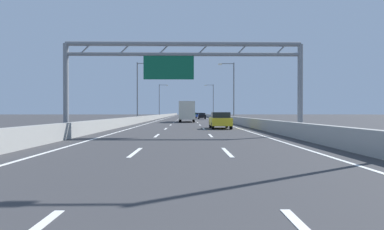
% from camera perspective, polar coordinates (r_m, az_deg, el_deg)
% --- Properties ---
extents(ground_plane, '(260.00, 260.00, 0.00)m').
position_cam_1_polar(ground_plane, '(100.18, -0.99, -0.41)').
color(ground_plane, '#38383A').
extents(lane_dash_left_1, '(0.16, 3.00, 0.01)m').
position_cam_1_polar(lane_dash_left_1, '(12.92, -9.96, -6.48)').
color(lane_dash_left_1, white).
rests_on(lane_dash_left_1, ground_plane).
extents(lane_dash_left_2, '(0.16, 3.00, 0.01)m').
position_cam_1_polar(lane_dash_left_2, '(21.82, -6.21, -3.63)').
color(lane_dash_left_2, white).
rests_on(lane_dash_left_2, ground_plane).
extents(lane_dash_left_3, '(0.16, 3.00, 0.01)m').
position_cam_1_polar(lane_dash_left_3, '(30.77, -4.65, -2.43)').
color(lane_dash_left_3, white).
rests_on(lane_dash_left_3, ground_plane).
extents(lane_dash_left_4, '(0.16, 3.00, 0.01)m').
position_cam_1_polar(lane_dash_left_4, '(39.75, -3.79, -1.77)').
color(lane_dash_left_4, white).
rests_on(lane_dash_left_4, ground_plane).
extents(lane_dash_left_5, '(0.16, 3.00, 0.01)m').
position_cam_1_polar(lane_dash_left_5, '(48.73, -3.25, -1.35)').
color(lane_dash_left_5, white).
rests_on(lane_dash_left_5, ground_plane).
extents(lane_dash_left_6, '(0.16, 3.00, 0.01)m').
position_cam_1_polar(lane_dash_left_6, '(57.72, -2.88, -1.06)').
color(lane_dash_left_6, white).
rests_on(lane_dash_left_6, ground_plane).
extents(lane_dash_left_7, '(0.16, 3.00, 0.01)m').
position_cam_1_polar(lane_dash_left_7, '(66.72, -2.61, -0.85)').
color(lane_dash_left_7, white).
rests_on(lane_dash_left_7, ground_plane).
extents(lane_dash_left_8, '(0.16, 3.00, 0.01)m').
position_cam_1_polar(lane_dash_left_8, '(75.71, -2.40, -0.69)').
color(lane_dash_left_8, white).
rests_on(lane_dash_left_8, ground_plane).
extents(lane_dash_left_9, '(0.16, 3.00, 0.01)m').
position_cam_1_polar(lane_dash_left_9, '(84.71, -2.24, -0.57)').
color(lane_dash_left_9, white).
rests_on(lane_dash_left_9, ground_plane).
extents(lane_dash_left_10, '(0.16, 3.00, 0.01)m').
position_cam_1_polar(lane_dash_left_10, '(93.70, -2.10, -0.46)').
color(lane_dash_left_10, white).
rests_on(lane_dash_left_10, ground_plane).
extents(lane_dash_left_11, '(0.16, 3.00, 0.01)m').
position_cam_1_polar(lane_dash_left_11, '(102.70, -1.99, -0.38)').
color(lane_dash_left_11, white).
rests_on(lane_dash_left_11, ground_plane).
extents(lane_dash_left_12, '(0.16, 3.00, 0.01)m').
position_cam_1_polar(lane_dash_left_12, '(111.70, -1.90, -0.31)').
color(lane_dash_left_12, white).
rests_on(lane_dash_left_12, ground_plane).
extents(lane_dash_left_13, '(0.16, 3.00, 0.01)m').
position_cam_1_polar(lane_dash_left_13, '(120.69, -1.83, -0.25)').
color(lane_dash_left_13, white).
rests_on(lane_dash_left_13, ground_plane).
extents(lane_dash_left_14, '(0.16, 3.00, 0.01)m').
position_cam_1_polar(lane_dash_left_14, '(129.69, -1.76, -0.20)').
color(lane_dash_left_14, white).
rests_on(lane_dash_left_14, ground_plane).
extents(lane_dash_left_15, '(0.16, 3.00, 0.01)m').
position_cam_1_polar(lane_dash_left_15, '(138.69, -1.70, -0.15)').
color(lane_dash_left_15, white).
rests_on(lane_dash_left_15, ground_plane).
extents(lane_dash_left_16, '(0.16, 3.00, 0.01)m').
position_cam_1_polar(lane_dash_left_16, '(147.69, -1.65, -0.11)').
color(lane_dash_left_16, white).
rests_on(lane_dash_left_16, ground_plane).
extents(lane_dash_left_17, '(0.16, 3.00, 0.01)m').
position_cam_1_polar(lane_dash_left_17, '(156.69, -1.60, -0.08)').
color(lane_dash_left_17, white).
rests_on(lane_dash_left_17, ground_plane).
extents(lane_dash_right_1, '(0.16, 3.00, 0.01)m').
position_cam_1_polar(lane_dash_right_1, '(12.86, 6.19, -6.51)').
color(lane_dash_right_1, white).
rests_on(lane_dash_right_1, ground_plane).
extents(lane_dash_right_2, '(0.16, 3.00, 0.01)m').
position_cam_1_polar(lane_dash_right_2, '(21.78, 3.28, -3.64)').
color(lane_dash_right_2, white).
rests_on(lane_dash_right_2, ground_plane).
extents(lane_dash_right_3, '(0.16, 3.00, 0.01)m').
position_cam_1_polar(lane_dash_right_3, '(30.75, 2.07, -2.43)').
color(lane_dash_right_3, white).
rests_on(lane_dash_right_3, ground_plane).
extents(lane_dash_right_4, '(0.16, 3.00, 0.01)m').
position_cam_1_polar(lane_dash_right_4, '(39.73, 1.40, -1.77)').
color(lane_dash_right_4, white).
rests_on(lane_dash_right_4, ground_plane).
extents(lane_dash_right_5, '(0.16, 3.00, 0.01)m').
position_cam_1_polar(lane_dash_right_5, '(48.72, 0.98, -1.35)').
color(lane_dash_right_5, white).
rests_on(lane_dash_right_5, ground_plane).
extents(lane_dash_right_6, '(0.16, 3.00, 0.01)m').
position_cam_1_polar(lane_dash_right_6, '(57.71, 0.70, -1.06)').
color(lane_dash_right_6, white).
rests_on(lane_dash_right_6, ground_plane).
extents(lane_dash_right_7, '(0.16, 3.00, 0.01)m').
position_cam_1_polar(lane_dash_right_7, '(66.70, 0.49, -0.85)').
color(lane_dash_right_7, white).
rests_on(lane_dash_right_7, ground_plane).
extents(lane_dash_right_8, '(0.16, 3.00, 0.01)m').
position_cam_1_polar(lane_dash_right_8, '(75.70, 0.33, -0.69)').
color(lane_dash_right_8, white).
rests_on(lane_dash_right_8, ground_plane).
extents(lane_dash_right_9, '(0.16, 3.00, 0.01)m').
position_cam_1_polar(lane_dash_right_9, '(84.70, 0.20, -0.57)').
color(lane_dash_right_9, white).
rests_on(lane_dash_right_9, ground_plane).
extents(lane_dash_right_10, '(0.16, 3.00, 0.01)m').
position_cam_1_polar(lane_dash_right_10, '(93.69, 0.10, -0.46)').
color(lane_dash_right_10, white).
rests_on(lane_dash_right_10, ground_plane).
extents(lane_dash_right_11, '(0.16, 3.00, 0.01)m').
position_cam_1_polar(lane_dash_right_11, '(102.69, 0.01, -0.38)').
color(lane_dash_right_11, white).
rests_on(lane_dash_right_11, ground_plane).
extents(lane_dash_right_12, '(0.16, 3.00, 0.01)m').
position_cam_1_polar(lane_dash_right_12, '(111.69, -0.06, -0.31)').
color(lane_dash_right_12, white).
rests_on(lane_dash_right_12, ground_plane).
extents(lane_dash_right_13, '(0.16, 3.00, 0.01)m').
position_cam_1_polar(lane_dash_right_13, '(120.69, -0.12, -0.25)').
color(lane_dash_right_13, white).
rests_on(lane_dash_right_13, ground_plane).
extents(lane_dash_right_14, '(0.16, 3.00, 0.01)m').
position_cam_1_polar(lane_dash_right_14, '(129.69, -0.17, -0.20)').
color(lane_dash_right_14, white).
rests_on(lane_dash_right_14, ground_plane).
extents(lane_dash_right_15, '(0.16, 3.00, 0.01)m').
position_cam_1_polar(lane_dash_right_15, '(138.68, -0.21, -0.15)').
color(lane_dash_right_15, white).
rests_on(lane_dash_right_15, ground_plane).
extents(lane_dash_right_16, '(0.16, 3.00, 0.01)m').
position_cam_1_polar(lane_dash_right_16, '(147.68, -0.25, -0.11)').
color(lane_dash_right_16, white).
rests_on(lane_dash_right_16, ground_plane).
extents(lane_dash_right_17, '(0.16, 3.00, 0.01)m').
position_cam_1_polar(lane_dash_right_17, '(156.68, -0.29, -0.08)').
color(lane_dash_right_17, white).
rests_on(lane_dash_right_17, ground_plane).
extents(edge_line_left, '(0.16, 176.00, 0.01)m').
position_cam_1_polar(edge_line_left, '(88.35, -4.42, -0.52)').
color(edge_line_left, white).
rests_on(edge_line_left, ground_plane).
extents(edge_line_right, '(0.16, 176.00, 0.01)m').
position_cam_1_polar(edge_line_right, '(88.32, 2.40, -0.52)').
color(edge_line_right, white).
rests_on(edge_line_right, ground_plane).
extents(barrier_left, '(0.45, 220.00, 0.95)m').
position_cam_1_polar(barrier_left, '(110.40, -4.57, -0.08)').
color(barrier_left, '#9E9E99').
rests_on(barrier_left, ground_plane).
extents(barrier_right, '(0.45, 220.00, 0.95)m').
position_cam_1_polar(barrier_right, '(110.37, 2.60, -0.08)').
color(barrier_right, '#9E9E99').
rests_on(barrier_right, ground_plane).
extents(sign_gantry, '(16.24, 0.36, 6.36)m').
position_cam_1_polar(sign_gantry, '(22.18, -1.81, 8.96)').
color(sign_gantry, gray).
rests_on(sign_gantry, ground_plane).
extents(streetlamp_left_mid, '(2.58, 0.28, 9.50)m').
position_cam_1_polar(streetlamp_left_mid, '(52.38, -9.34, 4.67)').
color(streetlamp_left_mid, slate).
rests_on(streetlamp_left_mid, ground_plane).
extents(streetlamp_right_mid, '(2.58, 0.28, 9.50)m').
position_cam_1_polar(streetlamp_right_mid, '(52.31, 7.11, 4.68)').
color(streetlamp_right_mid, slate).
rests_on(streetlamp_right_mid, ground_plane).
extents(streetlamp_left_far, '(2.58, 0.28, 9.50)m').
position_cam_1_polar(streetlamp_left_far, '(92.67, -5.63, 2.86)').
color(streetlamp_left_far, slate).
rests_on(streetlamp_left_far, ground_plane).
extents(streetlamp_right_far, '(2.58, 0.28, 9.50)m').
position_cam_1_polar(streetlamp_right_far, '(92.63, 3.62, 2.86)').
color(streetlamp_right_far, slate).
rests_on(streetlamp_right_far, ground_plane).
extents(blue_car, '(1.80, 4.67, 1.43)m').
position_cam_1_polar(blue_car, '(87.14, 1.24, -0.06)').
color(blue_car, '#2347AD').
rests_on(blue_car, ground_plane).
extents(yellow_car, '(1.88, 4.32, 1.57)m').
position_cam_1_polar(yellow_car, '(31.13, 4.99, -0.95)').
color(yellow_car, yellow).
rests_on(yellow_car, ground_plane).
extents(green_car, '(1.74, 4.33, 1.41)m').
position_cam_1_polar(green_car, '(133.66, 0.49, 0.13)').
color(green_car, '#1E7A38').
rests_on(green_car, ground_plane).
extents(black_car, '(1.72, 4.24, 1.41)m').
position_cam_1_polar(black_car, '(74.16, 1.74, -0.16)').
color(black_car, black).
rests_on(black_car, ground_plane).
extents(box_truck, '(2.43, 8.11, 3.25)m').
position_cam_1_polar(box_truck, '(52.23, -0.90, 0.71)').
color(box_truck, silver).
rests_on(box_truck, ground_plane).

